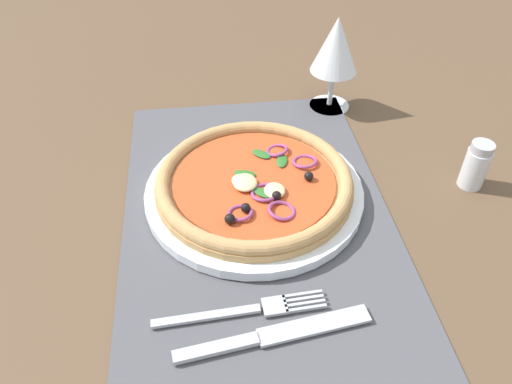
{
  "coord_description": "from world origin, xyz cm",
  "views": [
    {
      "loc": [
        44.73,
        -5.74,
        43.93
      ],
      "look_at": [
        -0.82,
        0.0,
        2.75
      ],
      "focal_mm": 35.09,
      "sensor_mm": 36.0,
      "label": 1
    }
  ],
  "objects_px": {
    "pepper_shaker": "(476,165)",
    "fork": "(250,310)",
    "wine_glass": "(336,47)",
    "pizza": "(256,182)",
    "plate": "(256,192)",
    "knife": "(276,334)"
  },
  "relations": [
    {
      "from": "plate",
      "to": "fork",
      "type": "bearing_deg",
      "value": -9.33
    },
    {
      "from": "pizza",
      "to": "knife",
      "type": "height_order",
      "value": "pizza"
    },
    {
      "from": "pizza",
      "to": "pepper_shaker",
      "type": "relative_size",
      "value": 3.74
    },
    {
      "from": "plate",
      "to": "fork",
      "type": "relative_size",
      "value": 1.54
    },
    {
      "from": "knife",
      "to": "wine_glass",
      "type": "bearing_deg",
      "value": 62.12
    },
    {
      "from": "plate",
      "to": "wine_glass",
      "type": "height_order",
      "value": "wine_glass"
    },
    {
      "from": "fork",
      "to": "knife",
      "type": "height_order",
      "value": "knife"
    },
    {
      "from": "pepper_shaker",
      "to": "fork",
      "type": "bearing_deg",
      "value": -62.26
    },
    {
      "from": "wine_glass",
      "to": "fork",
      "type": "bearing_deg",
      "value": -24.67
    },
    {
      "from": "wine_glass",
      "to": "pizza",
      "type": "bearing_deg",
      "value": -35.29
    },
    {
      "from": "wine_glass",
      "to": "pepper_shaker",
      "type": "relative_size",
      "value": 2.22
    },
    {
      "from": "knife",
      "to": "pepper_shaker",
      "type": "distance_m",
      "value": 0.35
    },
    {
      "from": "plate",
      "to": "knife",
      "type": "bearing_deg",
      "value": -1.73
    },
    {
      "from": "knife",
      "to": "wine_glass",
      "type": "relative_size",
      "value": 1.35
    },
    {
      "from": "pepper_shaker",
      "to": "plate",
      "type": "bearing_deg",
      "value": -91.82
    },
    {
      "from": "plate",
      "to": "fork",
      "type": "distance_m",
      "value": 0.18
    },
    {
      "from": "wine_glass",
      "to": "plate",
      "type": "bearing_deg",
      "value": -35.4
    },
    {
      "from": "wine_glass",
      "to": "pepper_shaker",
      "type": "bearing_deg",
      "value": 33.29
    },
    {
      "from": "pizza",
      "to": "pepper_shaker",
      "type": "bearing_deg",
      "value": 88.27
    },
    {
      "from": "fork",
      "to": "knife",
      "type": "xyz_separation_m",
      "value": [
        0.03,
        0.02,
        0.0
      ]
    },
    {
      "from": "fork",
      "to": "pepper_shaker",
      "type": "distance_m",
      "value": 0.36
    },
    {
      "from": "pizza",
      "to": "fork",
      "type": "bearing_deg",
      "value": -9.43
    }
  ]
}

